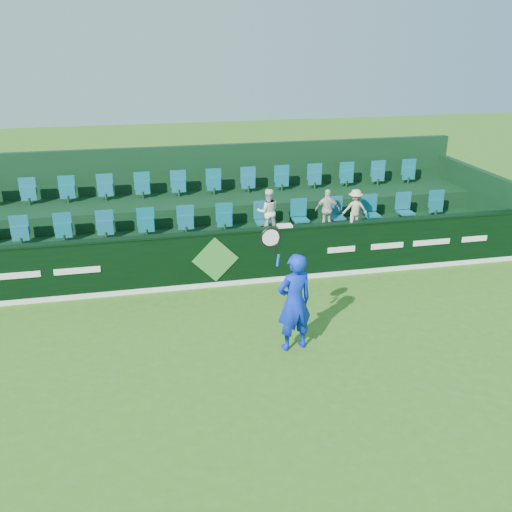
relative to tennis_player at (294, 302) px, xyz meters
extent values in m
plane|color=#346C19|center=(-1.03, -0.82, -0.98)|extent=(60.00, 60.00, 0.00)
cube|color=black|center=(-1.03, 3.18, -0.33)|extent=(16.00, 0.20, 1.30)
cube|color=black|center=(-1.03, 3.18, 0.35)|extent=(16.00, 0.24, 0.05)
cube|color=white|center=(-1.03, 3.07, -0.92)|extent=(16.00, 0.02, 0.12)
cube|color=#37822F|center=(-1.03, 3.06, -0.28)|extent=(1.10, 0.02, 1.10)
cube|color=white|center=(-5.33, 3.07, -0.28)|extent=(0.85, 0.01, 0.14)
cube|color=white|center=(-4.13, 3.07, -0.28)|extent=(1.00, 0.01, 0.14)
cube|color=white|center=(2.07, 3.07, -0.28)|extent=(0.70, 0.01, 0.14)
cube|color=white|center=(3.27, 3.07, -0.28)|extent=(0.85, 0.01, 0.14)
cube|color=white|center=(4.47, 3.07, -0.28)|extent=(1.00, 0.01, 0.14)
cube|color=white|center=(5.67, 3.07, -0.28)|extent=(0.70, 0.01, 0.14)
cube|color=black|center=(-1.03, 4.28, -0.58)|extent=(16.00, 2.00, 0.80)
cube|color=black|center=(-1.03, 6.18, -0.33)|extent=(16.00, 1.80, 1.30)
cube|color=black|center=(-1.03, 7.18, 0.32)|extent=(16.00, 0.20, 2.60)
cube|color=black|center=(6.87, 5.18, 0.02)|extent=(0.20, 4.00, 2.00)
cube|color=#155D72|center=(-1.03, 4.68, 0.12)|extent=(13.50, 0.50, 0.60)
cube|color=#155D72|center=(-1.03, 6.48, 0.62)|extent=(13.50, 0.50, 0.60)
imported|color=#0C27D0|center=(0.00, 0.00, -0.01)|extent=(0.79, 0.60, 1.93)
cylinder|color=#143FBF|center=(-0.35, -0.10, 0.90)|extent=(0.07, 0.04, 0.22)
cylinder|color=black|center=(-0.41, -0.10, 1.10)|extent=(0.06, 0.03, 0.20)
torus|color=black|center=(-0.49, -0.10, 1.34)|extent=(0.42, 0.04, 0.42)
cylinder|color=silver|center=(-0.49, -0.10, 1.34)|extent=(0.35, 0.01, 0.35)
imported|color=white|center=(0.52, 4.30, 0.41)|extent=(0.60, 0.48, 1.18)
imported|color=silver|center=(2.11, 4.30, 0.36)|extent=(0.68, 0.41, 1.08)
imported|color=#CDB491|center=(2.87, 4.30, 0.34)|extent=(0.72, 0.49, 1.04)
cube|color=white|center=(0.66, 3.18, 0.40)|extent=(0.34, 0.22, 0.05)
cylinder|color=silver|center=(2.33, 3.18, 0.49)|extent=(0.08, 0.08, 0.24)
camera|label=1|loc=(-2.71, -9.15, 4.69)|focal=40.00mm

